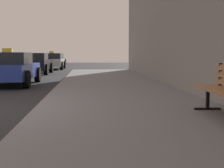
{
  "coord_description": "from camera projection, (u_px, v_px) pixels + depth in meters",
  "views": [
    {
      "loc": [
        3.08,
        -6.66,
        1.21
      ],
      "look_at": [
        3.54,
        -0.24,
        0.62
      ],
      "focal_mm": 52.8,
      "sensor_mm": 36.0,
      "label": 1
    }
  ],
  "objects": [
    {
      "name": "sidewalk",
      "position": [
        134.0,
        109.0,
        6.78
      ],
      "size": [
        4.0,
        32.0,
        0.15
      ],
      "primitive_type": "cube",
      "color": "slate",
      "rests_on": "ground_plane"
    },
    {
      "name": "car_blue",
      "position": [
        9.0,
        69.0,
        12.78
      ],
      "size": [
        2.01,
        4.09,
        1.43
      ],
      "color": "#233899",
      "rests_on": "ground_plane"
    },
    {
      "name": "car_black",
      "position": [
        34.0,
        63.0,
        20.05
      ],
      "size": [
        1.96,
        4.04,
        1.27
      ],
      "color": "black",
      "rests_on": "ground_plane"
    },
    {
      "name": "car_silver",
      "position": [
        52.0,
        61.0,
        26.16
      ],
      "size": [
        1.93,
        4.2,
        1.43
      ],
      "color": "#B7B7BF",
      "rests_on": "ground_plane"
    },
    {
      "name": "car_green",
      "position": [
        56.0,
        59.0,
        34.59
      ],
      "size": [
        1.96,
        4.21,
        1.27
      ],
      "color": "#196638",
      "rests_on": "ground_plane"
    }
  ]
}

